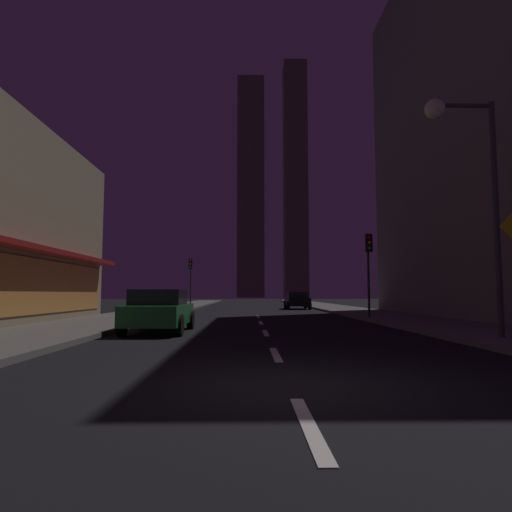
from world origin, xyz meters
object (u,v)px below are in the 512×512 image
(fire_hydrant_far_left, at_px, (168,306))
(traffic_light_far_left, at_px, (191,272))
(car_parked_near, at_px, (159,311))
(street_lamp_right, at_px, (464,158))
(car_parked_far, at_px, (297,300))
(traffic_light_near_right, at_px, (369,256))

(fire_hydrant_far_left, height_order, traffic_light_far_left, traffic_light_far_left)
(fire_hydrant_far_left, bearing_deg, car_parked_near, -81.19)
(fire_hydrant_far_left, relative_size, street_lamp_right, 0.10)
(car_parked_far, height_order, fire_hydrant_far_left, car_parked_far)
(car_parked_far, xyz_separation_m, traffic_light_near_right, (1.90, -15.42, 2.45))
(street_lamp_right, bearing_deg, fire_hydrant_far_left, 121.78)
(traffic_light_near_right, relative_size, street_lamp_right, 0.64)
(car_parked_near, bearing_deg, traffic_light_far_left, 94.69)
(car_parked_far, distance_m, traffic_light_far_left, 9.46)
(car_parked_far, bearing_deg, fire_hydrant_far_left, -141.73)
(street_lamp_right, bearing_deg, traffic_light_near_right, 89.33)
(car_parked_far, bearing_deg, car_parked_near, -107.87)
(car_parked_far, height_order, traffic_light_near_right, traffic_light_near_right)
(traffic_light_near_right, height_order, street_lamp_right, street_lamp_right)
(traffic_light_far_left, relative_size, street_lamp_right, 0.64)
(car_parked_near, distance_m, fire_hydrant_far_left, 15.02)
(car_parked_near, distance_m, traffic_light_far_left, 23.36)
(traffic_light_far_left, distance_m, street_lamp_right, 28.72)
(car_parked_near, distance_m, street_lamp_right, 10.52)
(car_parked_far, xyz_separation_m, fire_hydrant_far_left, (-9.50, -7.49, -0.29))
(car_parked_far, relative_size, traffic_light_near_right, 1.01)
(fire_hydrant_far_left, distance_m, traffic_light_near_right, 14.15)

